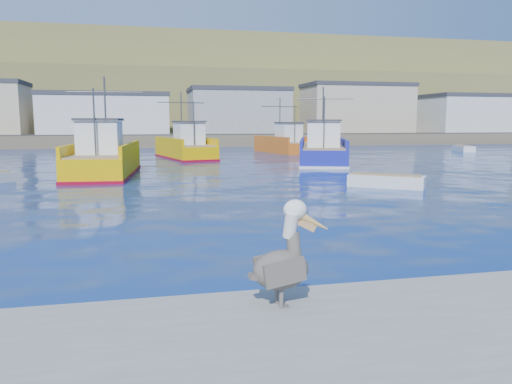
% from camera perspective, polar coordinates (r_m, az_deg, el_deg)
% --- Properties ---
extents(ground, '(260.00, 260.00, 0.00)m').
position_cam_1_polar(ground, '(12.60, 9.60, -7.82)').
color(ground, '#071C54').
rests_on(ground, ground).
extents(dock_bollards, '(36.20, 0.20, 0.30)m').
position_cam_1_polar(dock_bollards, '(9.80, 20.63, -8.89)').
color(dock_bollards, '#4C4C4C').
rests_on(dock_bollards, dock).
extents(far_shore, '(200.00, 81.00, 24.00)m').
position_cam_1_polar(far_shore, '(120.63, -10.61, 10.51)').
color(far_shore, brown).
rests_on(far_shore, ground).
extents(trawler_yellow_a, '(4.90, 10.98, 6.44)m').
position_cam_1_polar(trawler_yellow_a, '(33.68, -16.97, 3.57)').
color(trawler_yellow_a, '#DAA400').
rests_on(trawler_yellow_a, ground).
extents(trawler_yellow_b, '(5.42, 10.34, 6.33)m').
position_cam_1_polar(trawler_yellow_b, '(47.69, -8.04, 4.98)').
color(trawler_yellow_b, '#DAA400').
rests_on(trawler_yellow_b, ground).
extents(trawler_blue, '(6.85, 11.10, 6.41)m').
position_cam_1_polar(trawler_blue, '(41.70, 7.63, 4.61)').
color(trawler_blue, '#1A2097').
rests_on(trawler_blue, ground).
extents(boat_orange, '(5.01, 9.32, 6.15)m').
position_cam_1_polar(boat_orange, '(56.22, 3.28, 5.59)').
color(boat_orange, '#CF5D17').
rests_on(boat_orange, ground).
extents(skiff_mid, '(3.92, 3.42, 0.85)m').
position_cam_1_polar(skiff_mid, '(27.20, 14.68, 1.11)').
color(skiff_mid, silver).
rests_on(skiff_mid, ground).
extents(skiff_far, '(2.36, 4.17, 0.86)m').
position_cam_1_polar(skiff_far, '(63.46, 22.61, 4.56)').
color(skiff_far, silver).
rests_on(skiff_far, ground).
extents(skiff_extra, '(3.41, 3.36, 0.77)m').
position_cam_1_polar(skiff_extra, '(40.11, -18.08, 3.08)').
color(skiff_extra, silver).
rests_on(skiff_extra, ground).
extents(pelican, '(1.39, 0.65, 1.70)m').
position_cam_1_polar(pelican, '(8.00, 3.19, -7.85)').
color(pelican, '#595451').
rests_on(pelican, dock).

